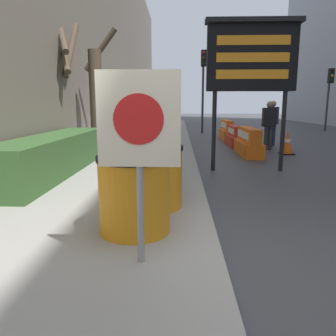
{
  "coord_description": "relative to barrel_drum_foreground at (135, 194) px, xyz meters",
  "views": [
    {
      "loc": [
        -0.42,
        -2.97,
        1.53
      ],
      "look_at": [
        -0.67,
        3.95,
        0.2
      ],
      "focal_mm": 35.0,
      "sensor_mm": 36.0,
      "label": 1
    }
  ],
  "objects": [
    {
      "name": "ground_plane",
      "position": [
        0.91,
        -0.49,
        -0.57
      ],
      "size": [
        120.0,
        120.0,
        0.0
      ],
      "primitive_type": "plane",
      "color": "#3F3F42"
    },
    {
      "name": "sidewalk_left",
      "position": [
        -0.9,
        -0.49,
        -0.5
      ],
      "size": [
        3.61,
        56.0,
        0.14
      ],
      "color": "gray",
      "rests_on": "ground_plane"
    },
    {
      "name": "barrel_drum_foreground",
      "position": [
        0.0,
        0.0,
        0.0
      ],
      "size": [
        0.81,
        0.81,
        0.86
      ],
      "color": "orange",
      "rests_on": "sidewalk_left"
    },
    {
      "name": "barrel_drum_middle",
      "position": [
        0.14,
        0.91,
        0.0
      ],
      "size": [
        0.81,
        0.81,
        0.86
      ],
      "color": "orange",
      "rests_on": "sidewalk_left"
    },
    {
      "name": "traffic_cone_near",
      "position": [
        3.89,
        6.94,
        -0.2
      ],
      "size": [
        0.42,
        0.42,
        0.75
      ],
      "color": "black",
      "rests_on": "ground_plane"
    },
    {
      "name": "barrel_drum_back",
      "position": [
        -0.0,
        1.82,
        0.0
      ],
      "size": [
        0.81,
        0.81,
        0.86
      ],
      "color": "orange",
      "rests_on": "sidewalk_left"
    },
    {
      "name": "jersey_barrier_orange_near",
      "position": [
        2.62,
        11.51,
        -0.19
      ],
      "size": [
        0.51,
        2.01,
        0.88
      ],
      "color": "orange",
      "rests_on": "ground_plane"
    },
    {
      "name": "traffic_light_far_side",
      "position": [
        9.32,
        16.73,
        2.08
      ],
      "size": [
        0.28,
        0.45,
        3.65
      ],
      "color": "#2D2D30",
      "rests_on": "ground_plane"
    },
    {
      "name": "pedestrian_passerby",
      "position": [
        4.02,
        9.27,
        0.43
      ],
      "size": [
        0.36,
        0.49,
        1.7
      ],
      "rotation": [
        0.0,
        0.0,
        4.93
      ],
      "color": "#23283D",
      "rests_on": "ground_plane"
    },
    {
      "name": "warning_sign",
      "position": [
        0.15,
        -0.73,
        0.74
      ],
      "size": [
        0.7,
        0.08,
        1.67
      ],
      "color": "gray",
      "rests_on": "sidewalk_left"
    },
    {
      "name": "jersey_barrier_red_striped",
      "position": [
        2.62,
        9.21,
        -0.24
      ],
      "size": [
        0.55,
        1.78,
        0.76
      ],
      "color": "red",
      "rests_on": "ground_plane"
    },
    {
      "name": "jersey_barrier_orange_far",
      "position": [
        2.62,
        6.76,
        -0.2
      ],
      "size": [
        0.56,
        2.07,
        0.85
      ],
      "color": "orange",
      "rests_on": "ground_plane"
    },
    {
      "name": "message_board",
      "position": [
        2.09,
        4.25,
        1.99
      ],
      "size": [
        2.12,
        0.36,
        3.39
      ],
      "color": "black",
      "rests_on": "ground_plane"
    },
    {
      "name": "traffic_light_near_curb",
      "position": [
        1.74,
        14.9,
        2.61
      ],
      "size": [
        0.28,
        0.44,
        4.42
      ],
      "color": "#2D2D30",
      "rests_on": "ground_plane"
    },
    {
      "name": "pedestrian_worker",
      "position": [
        3.57,
        8.05,
        0.41
      ],
      "size": [
        0.45,
        0.28,
        1.67
      ],
      "rotation": [
        0.0,
        0.0,
        0.03
      ],
      "color": "#333338",
      "rests_on": "ground_plane"
    },
    {
      "name": "bare_tree",
      "position": [
        -2.18,
        6.24,
        1.63
      ],
      "size": [
        1.88,
        2.06,
        4.2
      ],
      "color": "#4C3D2D",
      "rests_on": "sidewalk_left"
    },
    {
      "name": "hedge_strip",
      "position": [
        -2.1,
        3.18,
        -0.04
      ],
      "size": [
        0.9,
        4.72,
        0.78
      ],
      "color": "#335628",
      "rests_on": "sidewalk_left"
    }
  ]
}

